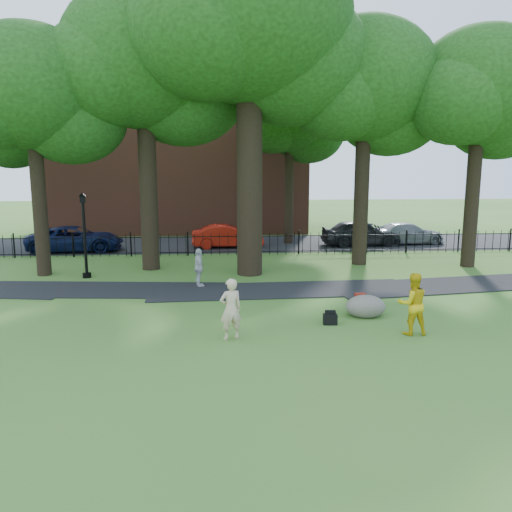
{
  "coord_description": "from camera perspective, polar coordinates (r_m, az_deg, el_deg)",
  "views": [
    {
      "loc": [
        -1.37,
        -14.57,
        4.61
      ],
      "look_at": [
        -0.1,
        2.0,
        1.69
      ],
      "focal_mm": 35.0,
      "sensor_mm": 36.0,
      "label": 1
    }
  ],
  "objects": [
    {
      "name": "woman",
      "position": [
        13.63,
        -2.9,
        -6.07
      ],
      "size": [
        0.71,
        0.57,
        1.69
      ],
      "primitive_type": "imported",
      "rotation": [
        0.0,
        0.0,
        3.44
      ],
      "color": "beige",
      "rests_on": "ground"
    },
    {
      "name": "boulder",
      "position": [
        16.18,
        12.42,
        -5.47
      ],
      "size": [
        1.53,
        1.35,
        0.74
      ],
      "primitive_type": "ellipsoid",
      "rotation": [
        0.0,
        0.0,
        -0.38
      ],
      "color": "slate",
      "rests_on": "ground"
    },
    {
      "name": "red_sedan",
      "position": [
        29.41,
        -3.29,
        2.28
      ],
      "size": [
        4.25,
        1.71,
        1.37
      ],
      "primitive_type": "imported",
      "rotation": [
        0.0,
        0.0,
        1.63
      ],
      "color": "#B0190D",
      "rests_on": "ground"
    },
    {
      "name": "pedestrian",
      "position": [
        19.71,
        -6.54,
        -1.35
      ],
      "size": [
        0.58,
        0.96,
        1.53
      ],
      "primitive_type": "imported",
      "rotation": [
        0.0,
        0.0,
        1.81
      ],
      "color": "silver",
      "rests_on": "ground"
    },
    {
      "name": "tree_row",
      "position": [
        23.32,
        0.33,
        18.71
      ],
      "size": [
        26.82,
        7.96,
        12.42
      ],
      "color": "black",
      "rests_on": "ground"
    },
    {
      "name": "backpack",
      "position": [
        15.22,
        8.47,
        -7.17
      ],
      "size": [
        0.43,
        0.3,
        0.31
      ],
      "primitive_type": "cube",
      "rotation": [
        0.0,
        0.0,
        -0.09
      ],
      "color": "black",
      "rests_on": "ground"
    },
    {
      "name": "silver_car",
      "position": [
        32.21,
        16.91,
        2.48
      ],
      "size": [
        4.74,
        2.44,
        1.32
      ],
      "primitive_type": "imported",
      "rotation": [
        0.0,
        0.0,
        1.71
      ],
      "color": "gray",
      "rests_on": "ground"
    },
    {
      "name": "man",
      "position": [
        14.67,
        17.45,
        -5.22
      ],
      "size": [
        0.86,
        0.67,
        1.76
      ],
      "primitive_type": "imported",
      "rotation": [
        0.0,
        0.0,
        3.14
      ],
      "color": "gold",
      "rests_on": "ground"
    },
    {
      "name": "big_tree",
      "position": [
        22.41,
        -0.43,
        24.26
      ],
      "size": [
        10.08,
        8.61,
        14.37
      ],
      "color": "black",
      "rests_on": "ground"
    },
    {
      "name": "lamppost",
      "position": [
        22.29,
        -18.99,
        2.12
      ],
      "size": [
        0.36,
        0.36,
        3.63
      ],
      "rotation": [
        0.0,
        0.0,
        0.24
      ],
      "color": "black",
      "rests_on": "ground"
    },
    {
      "name": "red_bag",
      "position": [
        18.09,
        11.8,
        -4.6
      ],
      "size": [
        0.39,
        0.26,
        0.25
      ],
      "primitive_type": "cube",
      "rotation": [
        0.0,
        0.0,
        -0.07
      ],
      "color": "maroon",
      "rests_on": "ground"
    },
    {
      "name": "ground",
      "position": [
        15.34,
        0.97,
        -7.52
      ],
      "size": [
        120.0,
        120.0,
        0.0
      ],
      "primitive_type": "plane",
      "color": "#366925",
      "rests_on": "ground"
    },
    {
      "name": "street",
      "position": [
        30.95,
        -1.79,
        1.39
      ],
      "size": [
        80.0,
        7.0,
        0.02
      ],
      "primitive_type": "cube",
      "color": "black",
      "rests_on": "ground"
    },
    {
      "name": "iron_fence",
      "position": [
        26.91,
        -1.41,
        1.39
      ],
      "size": [
        44.0,
        0.04,
        1.2
      ],
      "color": "black",
      "rests_on": "ground"
    },
    {
      "name": "grey_car",
      "position": [
        30.81,
        11.82,
        2.62
      ],
      "size": [
        4.68,
        2.01,
        1.57
      ],
      "primitive_type": "imported",
      "rotation": [
        0.0,
        0.0,
        1.6
      ],
      "color": "black",
      "rests_on": "ground"
    },
    {
      "name": "footpath",
      "position": [
        19.18,
        2.86,
        -3.95
      ],
      "size": [
        36.07,
        3.85,
        0.03
      ],
      "primitive_type": "cube",
      "rotation": [
        0.0,
        0.0,
        0.03
      ],
      "color": "black",
      "rests_on": "ground"
    },
    {
      "name": "brick_building",
      "position": [
        38.69,
        -8.46,
        11.91
      ],
      "size": [
        18.0,
        8.0,
        12.0
      ],
      "primitive_type": "cube",
      "color": "brown",
      "rests_on": "ground"
    },
    {
      "name": "navy_van",
      "position": [
        29.73,
        -19.95,
        1.84
      ],
      "size": [
        5.38,
        2.89,
        1.44
      ],
      "primitive_type": "imported",
      "rotation": [
        0.0,
        0.0,
        1.67
      ],
      "color": "#0B143A",
      "rests_on": "ground"
    }
  ]
}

